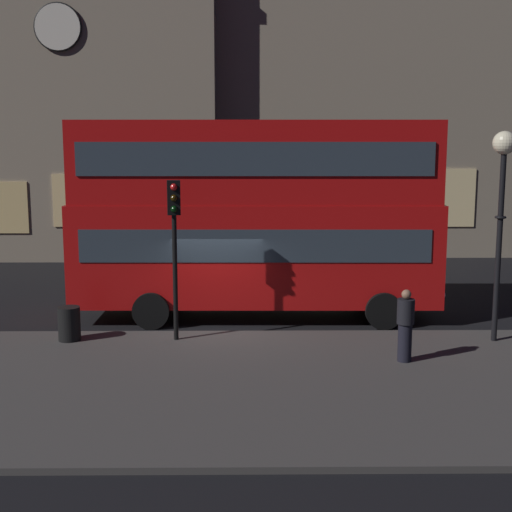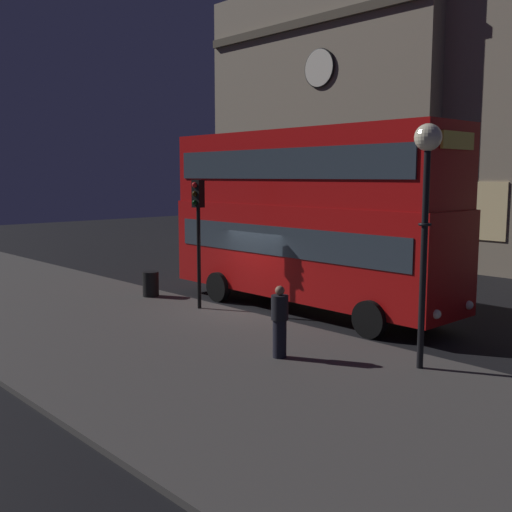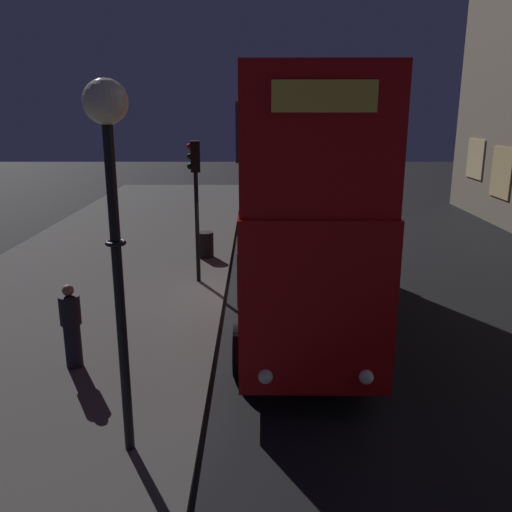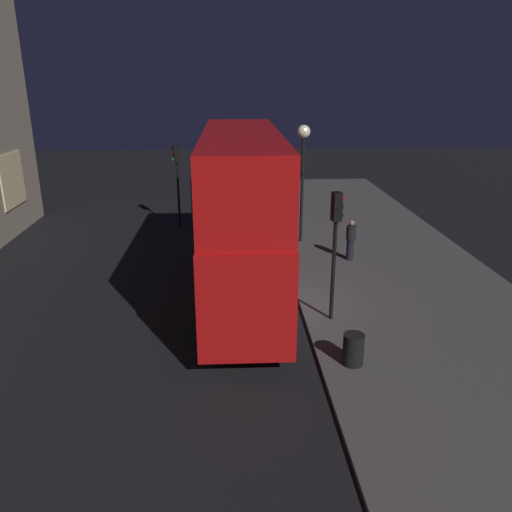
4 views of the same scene
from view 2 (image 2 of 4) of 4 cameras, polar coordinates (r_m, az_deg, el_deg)
ground_plane at (r=19.45m, az=-0.35°, el=-5.14°), size 80.00×80.00×0.00m
sidewalk_slab at (r=16.78m, az=-11.95°, el=-7.16°), size 44.00×8.01×0.12m
building_with_clock at (r=35.16m, az=8.55°, el=12.24°), size 14.72×7.31×14.40m
double_decker_bus at (r=19.22m, az=4.72°, el=4.17°), size 10.55×2.90×5.67m
traffic_light_near_kerb at (r=18.88m, az=-5.48°, el=3.71°), size 0.35×0.38×4.04m
street_lamp at (r=13.25m, az=15.76°, el=6.93°), size 0.57×0.57×5.23m
pedestrian at (r=13.94m, az=2.24°, el=-6.16°), size 0.40×0.40×1.68m
litter_bin at (r=21.35m, az=-9.89°, el=-2.61°), size 0.56×0.56×0.86m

